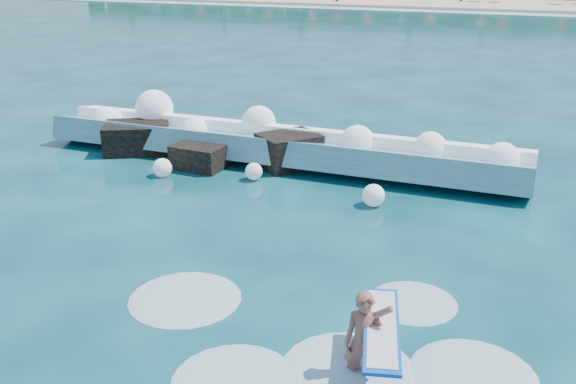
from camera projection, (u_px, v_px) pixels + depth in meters
name	position (u px, v px, depth m)	size (l,w,h in m)	color
ground	(198.00, 259.00, 15.06)	(200.00, 200.00, 0.00)	#072A38
beach	(492.00, 4.00, 82.85)	(140.00, 20.00, 0.40)	tan
wet_band	(483.00, 12.00, 73.33)	(140.00, 5.00, 0.08)	silver
breaking_wave	(276.00, 147.00, 21.93)	(16.68, 2.66, 1.44)	teal
rock_cluster	(202.00, 148.00, 22.07)	(8.24, 3.10, 1.30)	black
surfer_with_board	(368.00, 339.00, 10.77)	(1.25, 3.01, 1.87)	brown
wave_spray	(256.00, 131.00, 22.09)	(15.17, 4.36, 2.02)	white
surf_foam	(324.00, 349.00, 11.69)	(9.05, 5.70, 0.12)	silver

